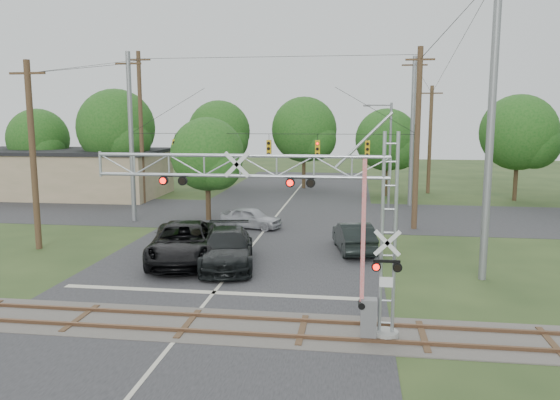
# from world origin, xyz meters

# --- Properties ---
(ground) EXTENTS (160.00, 160.00, 0.00)m
(ground) POSITION_xyz_m (0.00, 0.00, 0.00)
(ground) COLOR #273B1B
(ground) RESTS_ON ground
(road_main) EXTENTS (14.00, 90.00, 0.02)m
(road_main) POSITION_xyz_m (0.00, 10.00, 0.01)
(road_main) COLOR #262629
(road_main) RESTS_ON ground
(road_cross) EXTENTS (90.00, 12.00, 0.02)m
(road_cross) POSITION_xyz_m (0.00, 24.00, 0.01)
(road_cross) COLOR #262629
(road_cross) RESTS_ON ground
(railroad_track) EXTENTS (90.00, 3.20, 0.17)m
(railroad_track) POSITION_xyz_m (0.00, 2.00, 0.03)
(railroad_track) COLOR #4C4642
(railroad_track) RESTS_ON ground
(crossing_gantry) EXTENTS (10.06, 0.86, 6.74)m
(crossing_gantry) POSITION_xyz_m (3.82, 1.64, 4.17)
(crossing_gantry) COLOR gray
(crossing_gantry) RESTS_ON ground
(traffic_signal_span) EXTENTS (19.34, 0.36, 11.50)m
(traffic_signal_span) POSITION_xyz_m (0.93, 20.00, 5.66)
(traffic_signal_span) COLOR gray
(traffic_signal_span) RESTS_ON ground
(pickup_black) EXTENTS (4.62, 7.47, 1.93)m
(pickup_black) POSITION_xyz_m (-2.77, 10.14, 0.96)
(pickup_black) COLOR black
(pickup_black) RESTS_ON ground
(car_dark) EXTENTS (3.61, 6.48, 1.78)m
(car_dark) POSITION_xyz_m (-0.41, 9.63, 0.89)
(car_dark) COLOR black
(car_dark) RESTS_ON ground
(sedan_silver) EXTENTS (4.33, 2.63, 1.38)m
(sedan_silver) POSITION_xyz_m (-0.99, 18.75, 0.69)
(sedan_silver) COLOR #A1A2A8
(sedan_silver) RESTS_ON ground
(suv_dark) EXTENTS (2.54, 5.06, 1.59)m
(suv_dark) POSITION_xyz_m (5.66, 13.45, 0.80)
(suv_dark) COLOR black
(suv_dark) RESTS_ON ground
(commercial_building) EXTENTS (18.27, 9.52, 4.24)m
(commercial_building) POSITION_xyz_m (-20.77, 30.97, 2.13)
(commercial_building) COLOR gray
(commercial_building) RESTS_ON ground
(streetlight) EXTENTS (2.20, 0.23, 8.25)m
(streetlight) POSITION_xyz_m (8.09, 26.94, 4.61)
(streetlight) COLOR gray
(streetlight) RESTS_ON ground
(utility_poles) EXTENTS (26.44, 28.60, 13.79)m
(utility_poles) POSITION_xyz_m (2.37, 22.54, 6.03)
(utility_poles) COLOR #493222
(utility_poles) RESTS_ON ground
(treeline) EXTENTS (54.07, 23.80, 9.65)m
(treeline) POSITION_xyz_m (0.42, 32.64, 5.65)
(treeline) COLOR #3C2C1B
(treeline) RESTS_ON ground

